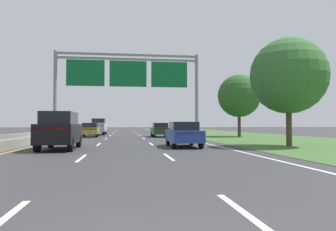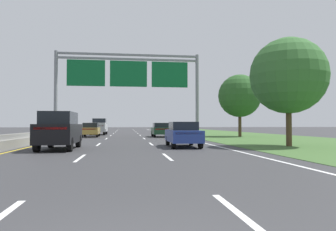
# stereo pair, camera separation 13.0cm
# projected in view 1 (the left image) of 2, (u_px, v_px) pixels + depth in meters

# --- Properties ---
(ground_plane) EXTENTS (220.00, 220.00, 0.00)m
(ground_plane) POSITION_uv_depth(u_px,v_px,m) (125.00, 136.00, 37.80)
(ground_plane) COLOR #333335
(lane_striping) EXTENTS (11.96, 106.00, 0.01)m
(lane_striping) POSITION_uv_depth(u_px,v_px,m) (125.00, 136.00, 37.35)
(lane_striping) COLOR white
(lane_striping) RESTS_ON ground
(grass_verge_right) EXTENTS (14.00, 110.00, 0.02)m
(grass_verge_right) POSITION_uv_depth(u_px,v_px,m) (237.00, 135.00, 39.70)
(grass_verge_right) COLOR #3D602D
(grass_verge_right) RESTS_ON ground
(median_barrier_concrete) EXTENTS (0.60, 110.00, 0.85)m
(median_barrier_concrete) POSITION_uv_depth(u_px,v_px,m) (68.00, 133.00, 36.91)
(median_barrier_concrete) COLOR gray
(median_barrier_concrete) RESTS_ON ground
(overhead_sign_gantry) EXTENTS (15.06, 0.42, 8.93)m
(overhead_sign_gantry) POSITION_uv_depth(u_px,v_px,m) (128.00, 77.00, 33.07)
(overhead_sign_gantry) COLOR gray
(overhead_sign_gantry) RESTS_ON ground
(pickup_truck_silver) EXTENTS (2.03, 5.41, 2.20)m
(pickup_truck_silver) POSITION_uv_depth(u_px,v_px,m) (98.00, 127.00, 42.66)
(pickup_truck_silver) COLOR #B2B5BA
(pickup_truck_silver) RESTS_ON ground
(car_blue_right_lane_sedan) EXTENTS (1.91, 4.43, 1.57)m
(car_blue_right_lane_sedan) POSITION_uv_depth(u_px,v_px,m) (183.00, 134.00, 19.94)
(car_blue_right_lane_sedan) COLOR navy
(car_blue_right_lane_sedan) RESTS_ON ground
(car_gold_left_lane_sedan) EXTENTS (1.91, 4.44, 1.57)m
(car_gold_left_lane_sedan) POSITION_uv_depth(u_px,v_px,m) (90.00, 130.00, 35.42)
(car_gold_left_lane_sedan) COLOR #A38438
(car_gold_left_lane_sedan) RESTS_ON ground
(car_black_left_lane_suv) EXTENTS (1.95, 4.72, 2.11)m
(car_black_left_lane_suv) POSITION_uv_depth(u_px,v_px,m) (60.00, 130.00, 17.84)
(car_black_left_lane_suv) COLOR black
(car_black_left_lane_suv) RESTS_ON ground
(car_darkgreen_right_lane_sedan) EXTENTS (1.84, 4.41, 1.57)m
(car_darkgreen_right_lane_sedan) POSITION_uv_depth(u_px,v_px,m) (160.00, 130.00, 35.56)
(car_darkgreen_right_lane_sedan) COLOR #193D23
(car_darkgreen_right_lane_sedan) RESTS_ON ground
(roadside_tree_near) EXTENTS (4.91, 4.91, 7.01)m
(roadside_tree_near) POSITION_uv_depth(u_px,v_px,m) (288.00, 76.00, 20.45)
(roadside_tree_near) COLOR #4C3823
(roadside_tree_near) RESTS_ON ground
(roadside_tree_mid) EXTENTS (4.89, 4.89, 7.13)m
(roadside_tree_mid) POSITION_uv_depth(u_px,v_px,m) (239.00, 96.00, 36.35)
(roadside_tree_mid) COLOR #4C3823
(roadside_tree_mid) RESTS_ON ground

